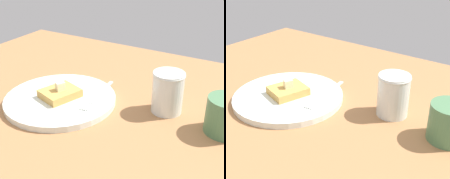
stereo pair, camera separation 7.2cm
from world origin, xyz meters
TOP-DOWN VIEW (x-y plane):
  - table_surface at (0.00, 0.00)cm, footprint 101.24×101.24cm
  - plate at (-2.85, 4.47)cm, footprint 26.95×26.95cm
  - toast_slice_center at (-2.85, 4.47)cm, footprint 9.55×10.29cm
  - butter_pat_primary at (-2.62, 4.51)cm, footprint 2.59×2.68cm
  - fork at (4.97, 8.79)cm, footprint 3.42×16.05cm
  - syrup_jar at (21.00, 13.64)cm, footprint 7.31×7.31cm

SIDE VIEW (x-z plane):
  - table_surface at x=0.00cm, z-range 0.00..2.43cm
  - plate at x=-2.85cm, z-range 2.55..4.02cm
  - fork at x=4.97cm, z-range 3.91..4.27cm
  - toast_slice_center at x=-2.85cm, z-range 3.91..5.81cm
  - butter_pat_primary at x=-2.62cm, z-range 5.81..7.86cm
  - syrup_jar at x=21.00cm, z-range 2.02..11.71cm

